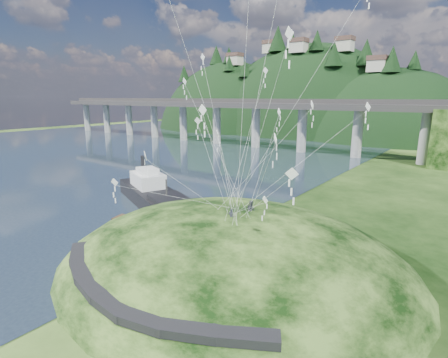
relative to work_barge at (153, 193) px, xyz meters
The scene contains 10 objects.
ground 16.07m from the work_barge, 39.57° to the right, with size 320.00×320.00×0.00m, color black.
water 62.91m from the work_barge, 161.63° to the left, with size 240.00×240.00×0.00m, color #2C3D51.
grass_hill 22.13m from the work_barge, 21.93° to the right, with size 36.00×32.00×13.00m.
footpath 28.08m from the work_barge, 45.21° to the right, with size 22.29×5.84×0.83m.
bridge 62.06m from the work_barge, 103.29° to the left, with size 160.00×11.00×15.00m.
far_ridge 116.63m from the work_barge, 105.60° to the left, with size 153.00×70.00×94.50m.
work_barge is the anchor object (origin of this frame).
wooden_dock 9.91m from the work_barge, 38.71° to the right, with size 13.04×4.80×0.92m.
kite_flyers 22.36m from the work_barge, 17.32° to the right, with size 1.22×3.59×1.92m.
kite_swarm 26.44m from the work_barge, 21.50° to the right, with size 21.23×15.18×21.72m.
Camera 1 is at (26.12, -23.23, 15.68)m, focal length 28.00 mm.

